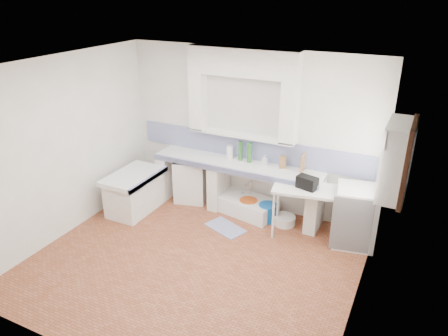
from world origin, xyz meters
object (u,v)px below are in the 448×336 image
at_px(side_table, 304,212).
at_px(stove, 192,180).
at_px(fridge, 355,216).
at_px(sink, 246,206).

bearing_deg(side_table, stove, 162.30).
distance_m(stove, side_table, 2.23).
relative_size(side_table, fridge, 1.07).
distance_m(sink, side_table, 1.18).
bearing_deg(sink, side_table, -2.77).
bearing_deg(stove, fridge, -17.73).
bearing_deg(side_table, sink, 156.32).
relative_size(sink, fridge, 1.13).
relative_size(stove, side_table, 0.79).
bearing_deg(stove, side_table, -21.94).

